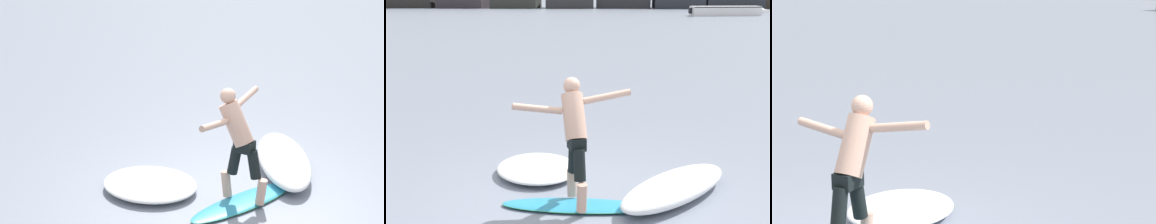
% 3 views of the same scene
% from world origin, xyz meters
% --- Properties ---
extents(ground_plane, '(200.00, 200.00, 0.00)m').
position_xyz_m(ground_plane, '(0.00, 0.00, 0.00)').
color(ground_plane, gray).
extents(rock_jetty_breakwater, '(53.95, 5.04, 5.82)m').
position_xyz_m(rock_jetty_breakwater, '(-1.36, 62.00, 0.91)').
color(rock_jetty_breakwater, '#2B2826').
rests_on(rock_jetty_breakwater, ground).
extents(surfboard, '(2.13, 0.54, 0.20)m').
position_xyz_m(surfboard, '(0.05, -0.10, 0.03)').
color(surfboard, '#2E97C2').
rests_on(surfboard, ground).
extents(surfer, '(1.53, 0.86, 1.63)m').
position_xyz_m(surfer, '(-0.02, 0.01, 1.02)').
color(surfer, tan).
rests_on(surfer, surfboard).
extents(fishing_boat_near_jetty, '(7.78, 2.41, 0.90)m').
position_xyz_m(fishing_boat_near_jetty, '(11.82, 45.38, 0.48)').
color(fishing_boat_near_jetty, white).
rests_on(fishing_boat_near_jetty, ground).
extents(wave_foam_at_tail, '(1.99, 2.20, 0.31)m').
position_xyz_m(wave_foam_at_tail, '(1.33, 0.31, 0.16)').
color(wave_foam_at_tail, white).
rests_on(wave_foam_at_tail, ground).
extents(wave_foam_at_nose, '(1.58, 1.70, 0.19)m').
position_xyz_m(wave_foam_at_nose, '(-0.66, 1.15, 0.10)').
color(wave_foam_at_nose, white).
rests_on(wave_foam_at_nose, ground).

